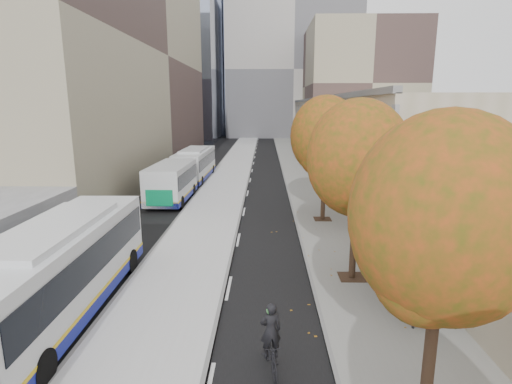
{
  "coord_description": "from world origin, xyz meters",
  "views": [
    {
      "loc": [
        -0.18,
        -3.17,
        7.37
      ],
      "look_at": [
        -0.68,
        19.11,
        2.5
      ],
      "focal_mm": 28.0,
      "sensor_mm": 36.0,
      "label": 1
    }
  ],
  "objects_px": {
    "bus_shelter": "(423,248)",
    "cyclist": "(270,346)",
    "bus_far": "(187,170)",
    "distant_car": "(207,157)"
  },
  "relations": [
    {
      "from": "bus_far",
      "to": "distant_car",
      "type": "xyz_separation_m",
      "value": [
        -0.59,
        16.5,
        -0.95
      ]
    },
    {
      "from": "bus_shelter",
      "to": "cyclist",
      "type": "bearing_deg",
      "value": -143.97
    },
    {
      "from": "bus_shelter",
      "to": "distant_car",
      "type": "xyz_separation_m",
      "value": [
        -13.51,
        37.71,
        -1.52
      ]
    },
    {
      "from": "cyclist",
      "to": "distant_car",
      "type": "bearing_deg",
      "value": 88.67
    },
    {
      "from": "bus_far",
      "to": "distant_car",
      "type": "distance_m",
      "value": 16.54
    },
    {
      "from": "cyclist",
      "to": "bus_far",
      "type": "bearing_deg",
      "value": 94.01
    },
    {
      "from": "bus_shelter",
      "to": "cyclist",
      "type": "distance_m",
      "value": 7.18
    },
    {
      "from": "bus_shelter",
      "to": "cyclist",
      "type": "xyz_separation_m",
      "value": [
        -5.69,
        -4.14,
        -1.42
      ]
    },
    {
      "from": "bus_far",
      "to": "cyclist",
      "type": "distance_m",
      "value": 26.38
    },
    {
      "from": "bus_far",
      "to": "cyclist",
      "type": "relative_size",
      "value": 8.59
    }
  ]
}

